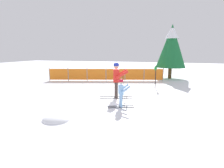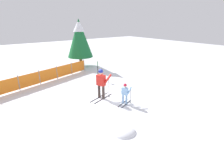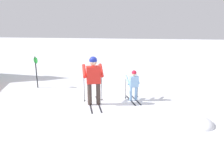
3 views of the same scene
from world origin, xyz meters
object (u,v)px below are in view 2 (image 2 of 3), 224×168
(skier_adult, at_px, (101,81))
(conifer_far, at_px, (79,38))
(trail_marker, at_px, (98,69))
(skier_child, at_px, (125,92))
(safety_fence, at_px, (39,77))

(skier_adult, height_order, conifer_far, conifer_far)
(conifer_far, xyz_separation_m, trail_marker, (-0.95, -4.50, -1.89))
(skier_adult, relative_size, skier_child, 1.49)
(safety_fence, height_order, trail_marker, trail_marker)
(skier_child, relative_size, trail_marker, 0.83)
(safety_fence, bearing_deg, skier_adult, -65.11)
(skier_adult, height_order, safety_fence, skier_adult)
(safety_fence, xyz_separation_m, conifer_far, (4.77, 2.83, 2.25))
(safety_fence, relative_size, conifer_far, 1.92)
(skier_adult, bearing_deg, safety_fence, 96.92)
(skier_child, xyz_separation_m, trail_marker, (1.10, 4.34, 0.19))
(skier_child, relative_size, conifer_far, 0.26)
(skier_adult, distance_m, trail_marker, 3.40)
(skier_child, height_order, conifer_far, conifer_far)
(skier_child, height_order, trail_marker, trail_marker)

